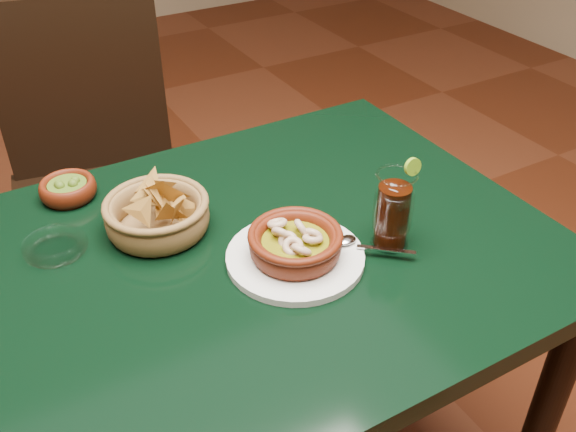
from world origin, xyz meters
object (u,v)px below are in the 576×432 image
dining_chair (99,177)px  cola_drink (393,211)px  dining_table (214,307)px  shrimp_plate (296,246)px  chip_basket (158,214)px

dining_chair → cola_drink: (0.31, -0.82, 0.28)m
dining_chair → dining_table: bearing=-88.9°
cola_drink → shrimp_plate: bearing=165.7°
dining_table → dining_chair: size_ratio=1.22×
chip_basket → cola_drink: 0.41m
dining_chair → chip_basket: dining_chair is taller
dining_table → dining_chair: dining_chair is taller
shrimp_plate → cola_drink: size_ratio=1.81×
dining_table → shrimp_plate: shrimp_plate is taller
shrimp_plate → chip_basket: chip_basket is taller
shrimp_plate → dining_chair: bearing=100.4°
dining_chair → chip_basket: (-0.03, -0.58, 0.24)m
dining_table → shrimp_plate: size_ratio=4.09×
cola_drink → dining_chair: bearing=110.6°
dining_table → cola_drink: 0.36m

